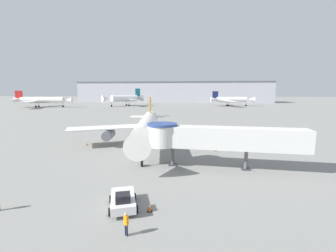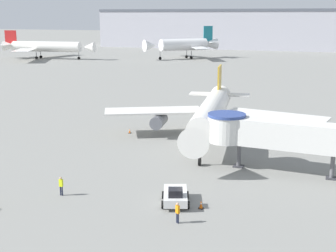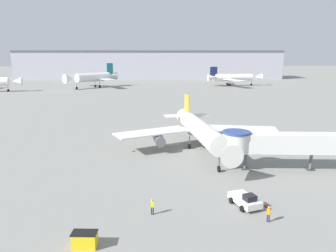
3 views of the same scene
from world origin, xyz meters
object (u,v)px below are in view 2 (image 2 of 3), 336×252
background_jet_teal_tail (185,45)px  pushback_tug_white (175,196)px  ground_crew_marshaller (61,185)px  main_airplane (211,113)px  traffic_cone_port_wing (130,131)px  traffic_cone_starboard_wing (305,150)px  jet_bridge (291,135)px  background_jet_red_tail (44,47)px  ground_crew_wing_walker (178,211)px  traffic_cone_apron_front (201,205)px

background_jet_teal_tail → pushback_tug_white: bearing=-27.2°
ground_crew_marshaller → main_airplane: bearing=75.1°
traffic_cone_port_wing → traffic_cone_starboard_wing: size_ratio=1.00×
jet_bridge → background_jet_red_tail: 142.65m
pushback_tug_white → background_jet_red_tail: bearing=109.2°
main_airplane → traffic_cone_starboard_wing: main_airplane is taller
traffic_cone_port_wing → ground_crew_marshaller: ground_crew_marshaller is taller
main_airplane → background_jet_teal_tail: 117.95m
pushback_tug_white → ground_crew_wing_walker: size_ratio=2.58×
pushback_tug_white → traffic_cone_starboard_wing: bearing=45.4°
jet_bridge → traffic_cone_starboard_wing: 9.46m
jet_bridge → ground_crew_marshaller: bearing=-141.1°
traffic_cone_starboard_wing → main_airplane: bearing=174.1°
traffic_cone_starboard_wing → ground_crew_marshaller: bearing=-132.6°
traffic_cone_port_wing → background_jet_red_tail: (-76.41, 92.76, 4.28)m
traffic_cone_starboard_wing → background_jet_red_tail: 137.51m
ground_crew_wing_walker → background_jet_teal_tail: (-42.73, 136.49, 4.24)m
pushback_tug_white → background_jet_red_tail: 145.91m
traffic_cone_port_wing → ground_crew_wing_walker: bearing=-58.5°
traffic_cone_port_wing → background_jet_red_tail: bearing=129.5°
main_airplane → ground_crew_wing_walker: size_ratio=17.34×
main_airplane → ground_crew_marshaller: main_airplane is taller
ground_crew_wing_walker → background_jet_red_tail: 149.61m
pushback_tug_white → ground_crew_marshaller: ground_crew_marshaller is taller
ground_crew_marshaller → background_jet_red_tail: size_ratio=0.05×
traffic_cone_port_wing → traffic_cone_apron_front: size_ratio=0.89×
ground_crew_marshaller → traffic_cone_starboard_wing: bearing=51.7°
main_airplane → ground_crew_marshaller: 24.69m
traffic_cone_port_wing → background_jet_red_tail: size_ratio=0.02×
traffic_cone_starboard_wing → background_jet_teal_tail: background_jet_teal_tail is taller
ground_crew_marshaller → ground_crew_wing_walker: bearing=-5.2°
pushback_tug_white → traffic_cone_starboard_wing: pushback_tug_white is taller
pushback_tug_white → background_jet_teal_tail: 139.22m
background_jet_teal_tail → background_jet_red_tail: bearing=-113.9°
pushback_tug_white → main_airplane: bearing=77.2°
ground_crew_wing_walker → background_jet_red_tail: background_jet_red_tail is taller
traffic_cone_port_wing → ground_crew_wing_walker: ground_crew_wing_walker is taller
ground_crew_wing_walker → ground_crew_marshaller: bearing=25.1°
traffic_cone_apron_front → ground_crew_marshaller: ground_crew_marshaller is taller
background_jet_teal_tail → background_jet_red_tail: 52.51m
jet_bridge → traffic_cone_starboard_wing: bearing=86.2°
traffic_cone_starboard_wing → background_jet_red_tail: (-100.17, 94.11, 4.28)m
ground_crew_wing_walker → background_jet_teal_tail: bearing=-38.0°
pushback_tug_white → traffic_cone_apron_front: (2.39, -0.22, -0.41)m
traffic_cone_apron_front → background_jet_teal_tail: (-43.71, 133.09, 4.89)m
pushback_tug_white → traffic_cone_starboard_wing: size_ratio=6.99×
main_airplane → traffic_cone_starboard_wing: size_ratio=46.96×
main_airplane → traffic_cone_port_wing: size_ratio=46.84×
traffic_cone_apron_front → ground_crew_wing_walker: ground_crew_wing_walker is taller
jet_bridge → traffic_cone_port_wing: size_ratio=32.14×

